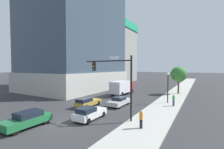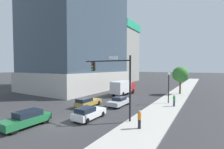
{
  "view_description": "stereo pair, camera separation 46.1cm",
  "coord_description": "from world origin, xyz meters",
  "px_view_note": "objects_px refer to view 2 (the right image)",
  "views": [
    {
      "loc": [
        12.6,
        -11.28,
        5.84
      ],
      "look_at": [
        1.37,
        8.23,
        4.86
      ],
      "focal_mm": 25.03,
      "sensor_mm": 36.0,
      "label": 1
    },
    {
      "loc": [
        12.99,
        -11.05,
        5.84
      ],
      "look_at": [
        1.37,
        8.23,
        4.86
      ],
      "focal_mm": 25.03,
      "sensor_mm": 36.0,
      "label": 2
    }
  ],
  "objects_px": {
    "car_silver": "(119,101)",
    "box_truck": "(123,87)",
    "car_green": "(27,119)",
    "car_gold": "(88,102)",
    "pedestrian_green_shirt": "(174,100)",
    "car_white": "(89,113)",
    "construction_building": "(120,50)",
    "pedestrian_orange_shirt": "(139,119)",
    "street_lamp": "(169,83)",
    "street_tree": "(180,74)",
    "traffic_light_pole": "(114,75)"
  },
  "relations": [
    {
      "from": "street_lamp",
      "to": "pedestrian_green_shirt",
      "type": "xyz_separation_m",
      "value": [
        1.17,
        -1.83,
        -2.43
      ]
    },
    {
      "from": "car_white",
      "to": "construction_building",
      "type": "bearing_deg",
      "value": 114.04
    },
    {
      "from": "street_lamp",
      "to": "car_white",
      "type": "distance_m",
      "value": 14.23
    },
    {
      "from": "street_lamp",
      "to": "car_silver",
      "type": "bearing_deg",
      "value": -140.03
    },
    {
      "from": "car_green",
      "to": "pedestrian_orange_shirt",
      "type": "distance_m",
      "value": 11.07
    },
    {
      "from": "box_truck",
      "to": "car_silver",
      "type": "bearing_deg",
      "value": -66.27
    },
    {
      "from": "car_white",
      "to": "car_gold",
      "type": "bearing_deg",
      "value": 131.2
    },
    {
      "from": "car_silver",
      "to": "pedestrian_green_shirt",
      "type": "bearing_deg",
      "value": 24.58
    },
    {
      "from": "car_silver",
      "to": "car_gold",
      "type": "height_order",
      "value": "car_gold"
    },
    {
      "from": "pedestrian_green_shirt",
      "to": "traffic_light_pole",
      "type": "bearing_deg",
      "value": -117.98
    },
    {
      "from": "traffic_light_pole",
      "to": "car_green",
      "type": "bearing_deg",
      "value": -134.7
    },
    {
      "from": "pedestrian_orange_shirt",
      "to": "pedestrian_green_shirt",
      "type": "xyz_separation_m",
      "value": [
        1.31,
        10.62,
        -0.02
      ]
    },
    {
      "from": "car_white",
      "to": "car_silver",
      "type": "height_order",
      "value": "car_white"
    },
    {
      "from": "car_silver",
      "to": "box_truck",
      "type": "distance_m",
      "value": 9.58
    },
    {
      "from": "pedestrian_orange_shirt",
      "to": "street_lamp",
      "type": "bearing_deg",
      "value": 89.34
    },
    {
      "from": "car_green",
      "to": "car_gold",
      "type": "bearing_deg",
      "value": 90.0
    },
    {
      "from": "traffic_light_pole",
      "to": "street_tree",
      "type": "height_order",
      "value": "traffic_light_pole"
    },
    {
      "from": "car_green",
      "to": "car_white",
      "type": "relative_size",
      "value": 1.08
    },
    {
      "from": "car_white",
      "to": "pedestrian_orange_shirt",
      "type": "xyz_separation_m",
      "value": [
        6.06,
        0.07,
        0.31
      ]
    },
    {
      "from": "street_tree",
      "to": "pedestrian_orange_shirt",
      "type": "distance_m",
      "value": 23.27
    },
    {
      "from": "construction_building",
      "to": "car_white",
      "type": "xyz_separation_m",
      "value": [
        21.12,
        -47.35,
        -12.98
      ]
    },
    {
      "from": "car_gold",
      "to": "pedestrian_orange_shirt",
      "type": "distance_m",
      "value": 10.79
    },
    {
      "from": "car_gold",
      "to": "pedestrian_orange_shirt",
      "type": "height_order",
      "value": "pedestrian_orange_shirt"
    },
    {
      "from": "construction_building",
      "to": "street_lamp",
      "type": "distance_m",
      "value": 45.45
    },
    {
      "from": "construction_building",
      "to": "pedestrian_orange_shirt",
      "type": "distance_m",
      "value": 56.0
    },
    {
      "from": "car_silver",
      "to": "box_truck",
      "type": "xyz_separation_m",
      "value": [
        -3.83,
        8.71,
        1.04
      ]
    },
    {
      "from": "car_silver",
      "to": "box_truck",
      "type": "relative_size",
      "value": 0.62
    },
    {
      "from": "street_lamp",
      "to": "street_tree",
      "type": "height_order",
      "value": "street_tree"
    },
    {
      "from": "box_truck",
      "to": "pedestrian_orange_shirt",
      "type": "height_order",
      "value": "box_truck"
    },
    {
      "from": "street_lamp",
      "to": "pedestrian_green_shirt",
      "type": "distance_m",
      "value": 3.26
    },
    {
      "from": "traffic_light_pole",
      "to": "pedestrian_green_shirt",
      "type": "bearing_deg",
      "value": 62.02
    },
    {
      "from": "car_gold",
      "to": "box_truck",
      "type": "height_order",
      "value": "box_truck"
    },
    {
      "from": "construction_building",
      "to": "pedestrian_green_shirt",
      "type": "relative_size",
      "value": 18.86
    },
    {
      "from": "traffic_light_pole",
      "to": "car_green",
      "type": "height_order",
      "value": "traffic_light_pole"
    },
    {
      "from": "pedestrian_green_shirt",
      "to": "car_white",
      "type": "bearing_deg",
      "value": -124.58
    },
    {
      "from": "street_lamp",
      "to": "car_white",
      "type": "height_order",
      "value": "street_lamp"
    },
    {
      "from": "construction_building",
      "to": "street_tree",
      "type": "height_order",
      "value": "construction_building"
    },
    {
      "from": "car_green",
      "to": "car_silver",
      "type": "distance_m",
      "value": 12.81
    },
    {
      "from": "car_green",
      "to": "car_gold",
      "type": "height_order",
      "value": "car_green"
    },
    {
      "from": "box_truck",
      "to": "car_green",
      "type": "bearing_deg",
      "value": -90.0
    },
    {
      "from": "traffic_light_pole",
      "to": "street_lamp",
      "type": "distance_m",
      "value": 11.78
    },
    {
      "from": "traffic_light_pole",
      "to": "street_lamp",
      "type": "height_order",
      "value": "traffic_light_pole"
    },
    {
      "from": "street_tree",
      "to": "car_green",
      "type": "distance_m",
      "value": 30.07
    },
    {
      "from": "construction_building",
      "to": "car_silver",
      "type": "bearing_deg",
      "value": -62.18
    },
    {
      "from": "street_lamp",
      "to": "box_truck",
      "type": "height_order",
      "value": "street_lamp"
    },
    {
      "from": "street_lamp",
      "to": "pedestrian_orange_shirt",
      "type": "height_order",
      "value": "street_lamp"
    },
    {
      "from": "construction_building",
      "to": "box_truck",
      "type": "relative_size",
      "value": 4.41
    },
    {
      "from": "box_truck",
      "to": "car_white",
      "type": "bearing_deg",
      "value": -76.56
    },
    {
      "from": "car_green",
      "to": "car_gold",
      "type": "distance_m",
      "value": 9.28
    },
    {
      "from": "street_lamp",
      "to": "pedestrian_orange_shirt",
      "type": "xyz_separation_m",
      "value": [
        -0.14,
        -12.45,
        -2.42
      ]
    }
  ]
}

